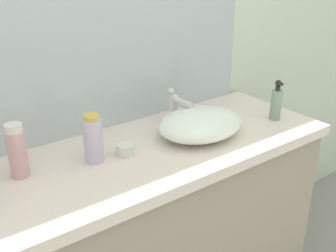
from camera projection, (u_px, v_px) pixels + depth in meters
The scene contains 9 objects.
bathroom_wall_rear at pixel (99, 14), 1.56m from camera, with size 6.00×0.06×2.60m, color silver.
vanity_counter at pixel (134, 250), 1.65m from camera, with size 1.61×0.53×0.86m.
wall_mirror_panel at pixel (86, 8), 1.48m from camera, with size 1.48×0.01×0.95m, color #B2BCC6.
sink_basin at pixel (200, 124), 1.60m from camera, with size 0.35×0.28×0.10m, color white.
faucet at pixel (177, 105), 1.70m from camera, with size 0.03×0.15×0.14m.
soap_dispenser at pixel (276, 103), 1.75m from camera, with size 0.05×0.05×0.17m.
lotion_bottle at pixel (93, 139), 1.40m from camera, with size 0.07×0.07×0.17m.
perfume_bottle at pixel (17, 151), 1.31m from camera, with size 0.06×0.06×0.18m.
candle_jar at pixel (125, 150), 1.47m from camera, with size 0.06×0.06×0.04m, color silver.
Camera 1 is at (-0.74, -0.71, 1.55)m, focal length 44.38 mm.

